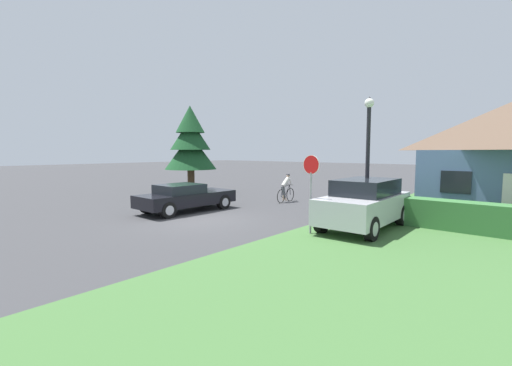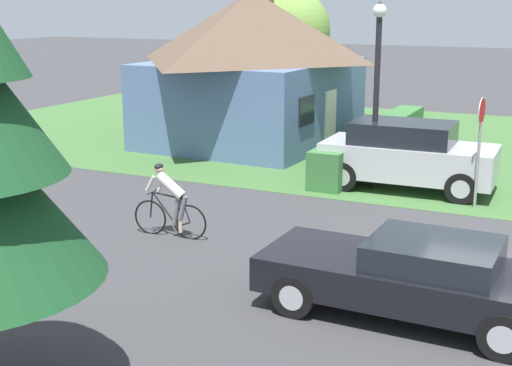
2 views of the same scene
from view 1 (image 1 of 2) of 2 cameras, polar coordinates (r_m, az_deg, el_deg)
The scene contains 8 objects.
ground_plane at distance 14.32m, azimuth -9.40°, elevation -6.08°, with size 140.00×140.00×0.00m, color #38383A.
hedge_row at distance 14.01m, azimuth 33.95°, elevation -4.99°, with size 9.75×0.90×1.05m, color #387038.
sedan_left_lane at distance 16.33m, azimuth -11.67°, elevation -2.35°, with size 2.00×4.68×1.30m.
cyclist at distance 19.09m, azimuth 4.97°, elevation -0.95°, with size 0.44×1.72×1.58m.
parked_suv_right at distance 13.03m, azimuth 17.60°, elevation -3.28°, with size 2.09×4.49×1.80m.
stop_sign at distance 11.68m, azimuth 9.15°, elevation 0.62°, with size 0.65×0.07×2.69m.
street_lamp at distance 13.76m, azimuth 18.18°, elevation 6.00°, with size 0.36×0.36×4.87m.
conifer_tall_near at distance 22.59m, azimuth -10.87°, elevation 6.68°, with size 3.30×3.30×5.74m.
Camera 1 is at (10.80, -8.97, 2.80)m, focal length 24.00 mm.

